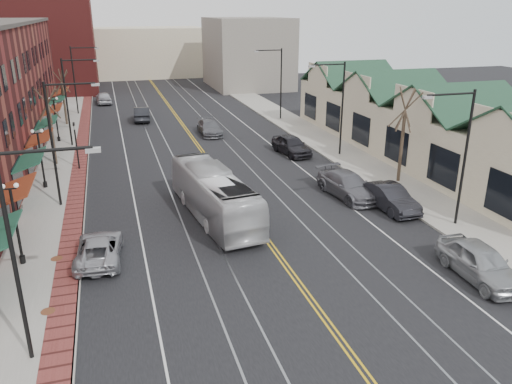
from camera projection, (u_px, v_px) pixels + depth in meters
ground at (318, 310)px, 21.61m from camera, size 160.00×160.00×0.00m
sidewalk_left at (58, 187)px, 36.37m from camera, size 4.00×120.00×0.15m
sidewalk_right at (355, 160)px, 42.79m from camera, size 4.00×120.00×0.15m
building_right at (419, 130)px, 43.63m from camera, size 8.00×36.00×4.60m
backdrop_left at (48, 45)px, 77.89m from camera, size 14.00×18.00×14.00m
backdrop_mid at (145, 52)px, 96.54m from camera, size 22.00×14.00×9.00m
backdrop_right at (247, 53)px, 82.21m from camera, size 12.00×16.00×11.00m
streetlight_l_0 at (24, 236)px, 16.92m from camera, size 3.33×0.25×8.00m
streetlight_l_1 at (58, 132)px, 31.32m from camera, size 3.33×0.25×8.00m
streetlight_l_2 at (71, 93)px, 45.71m from camera, size 3.33×0.25×8.00m
streetlight_l_3 at (77, 73)px, 60.11m from camera, size 3.33×0.25×8.00m
streetlight_r_0 at (460, 145)px, 28.24m from camera, size 3.33×0.25×8.00m
streetlight_r_1 at (338, 99)px, 42.63m from camera, size 3.33×0.25×8.00m
streetlight_r_2 at (277, 76)px, 57.03m from camera, size 3.33×0.25×8.00m
lamppost_l_1 at (17, 226)px, 24.63m from camera, size 0.84×0.28×4.27m
lamppost_l_2 at (41, 160)px, 35.42m from camera, size 0.84×0.28×4.27m
lamppost_l_3 at (56, 120)px, 48.02m from camera, size 0.84×0.28×4.27m
tree_left_near at (51, 124)px, 40.45m from camera, size 1.78×1.37×6.48m
tree_left_far at (63, 96)px, 54.92m from camera, size 1.66×1.28×6.02m
tree_right_mid at (403, 134)px, 36.26m from camera, size 1.90×1.46×6.93m
manhole_mid at (48, 311)px, 21.26m from camera, size 0.60×0.60×0.02m
manhole_far at (57, 258)px, 25.76m from camera, size 0.60×0.60×0.02m
traffic_signal at (76, 142)px, 39.56m from camera, size 0.18×0.15×3.80m
transit_bus at (214, 195)px, 30.72m from camera, size 3.84×11.11×3.03m
parked_suv at (99, 249)px, 25.68m from camera, size 2.60×4.98×1.34m
parked_car_a at (480, 262)px, 23.91m from camera, size 2.21×5.13×1.72m
parked_car_b at (390, 198)px, 32.24m from camera, size 1.93×4.95×1.61m
parked_car_c at (348, 185)px, 34.47m from camera, size 3.04×5.97×1.66m
parked_car_d at (291, 145)px, 44.54m from camera, size 2.61×5.24×1.71m
distant_car_left at (142, 114)px, 57.94m from camera, size 2.14×5.09×1.64m
distant_car_right at (210, 128)px, 51.60m from camera, size 2.11×5.10×1.48m
distant_car_far at (104, 98)px, 68.50m from camera, size 2.28×4.97×1.65m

